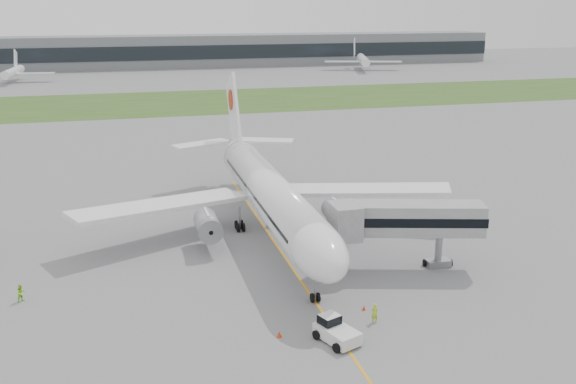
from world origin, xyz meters
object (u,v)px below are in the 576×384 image
object	(u,v)px
airliner	(268,190)
pushback_tug	(335,330)
ground_crew_near	(374,313)
jet_bridge	(402,220)

from	to	relation	value
airliner	pushback_tug	size ratio (longest dim) A/B	11.87
ground_crew_near	airliner	bearing A→B (deg)	-91.69
jet_bridge	ground_crew_near	world-z (taller)	jet_bridge
jet_bridge	airliner	bearing A→B (deg)	143.76
airliner	pushback_tug	world-z (taller)	airliner
pushback_tug	ground_crew_near	size ratio (longest dim) A/B	2.44
pushback_tug	airliner	bearing A→B (deg)	67.48
jet_bridge	ground_crew_near	distance (m)	13.83
pushback_tug	jet_bridge	world-z (taller)	jet_bridge
airliner	ground_crew_near	distance (m)	25.93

